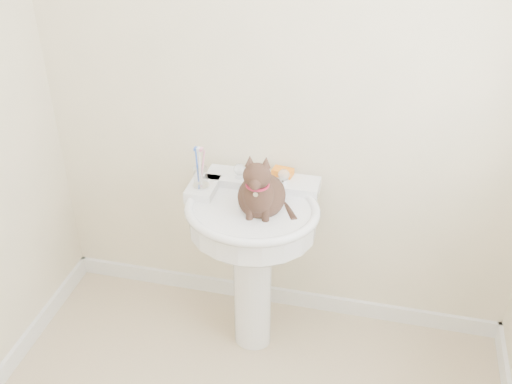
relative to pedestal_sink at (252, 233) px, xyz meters
The scene contains 7 objects.
wall_back 0.69m from the pedestal_sink, 77.51° to the left, with size 2.20×0.00×2.50m, color #F3E2BC, non-canonical shape.
baseboard_back 0.65m from the pedestal_sink, 77.08° to the left, with size 2.20×0.02×0.09m, color white.
pedestal_sink is the anchor object (origin of this frame).
faucet 0.26m from the pedestal_sink, 89.04° to the left, with size 0.28×0.12×0.14m.
soap_bar 0.31m from the pedestal_sink, 69.48° to the left, with size 0.09×0.06×0.03m, color orange.
toothbrush_cup 0.33m from the pedestal_sink, 167.75° to the left, with size 0.07×0.07×0.18m.
cat 0.22m from the pedestal_sink, 15.47° to the right, with size 0.22×0.27×0.40m.
Camera 1 is at (0.43, -1.21, 2.15)m, focal length 42.00 mm.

